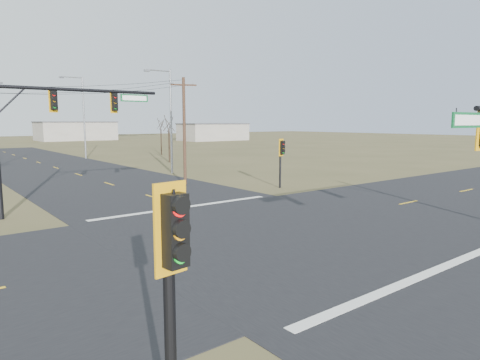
% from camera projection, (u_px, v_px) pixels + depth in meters
% --- Properties ---
extents(ground, '(320.00, 320.00, 0.00)m').
position_uv_depth(ground, '(268.00, 232.00, 20.06)').
color(ground, brown).
rests_on(ground, ground).
extents(road_ew, '(160.00, 14.00, 0.02)m').
position_uv_depth(road_ew, '(268.00, 232.00, 20.06)').
color(road_ew, black).
rests_on(road_ew, ground).
extents(road_ns, '(14.00, 160.00, 0.02)m').
position_uv_depth(road_ns, '(268.00, 232.00, 20.06)').
color(road_ns, black).
rests_on(road_ns, ground).
extents(stop_bar_near, '(12.00, 0.40, 0.01)m').
position_uv_depth(stop_bar_near, '(419.00, 277.00, 14.20)').
color(stop_bar_near, silver).
rests_on(stop_bar_near, road_ns).
extents(stop_bar_far, '(12.00, 0.40, 0.01)m').
position_uv_depth(stop_bar_far, '(186.00, 207.00, 25.92)').
color(stop_bar_far, silver).
rests_on(stop_bar_far, road_ns).
extents(mast_arm_far, '(9.34, 0.58, 7.57)m').
position_uv_depth(mast_arm_far, '(52.00, 117.00, 23.81)').
color(mast_arm_far, black).
rests_on(mast_arm_far, ground).
extents(pedestal_signal_ne, '(0.63, 0.53, 3.88)m').
position_uv_depth(pedestal_signal_ne, '(282.00, 151.00, 33.12)').
color(pedestal_signal_ne, black).
rests_on(pedestal_signal_ne, ground).
extents(pedestal_signal_sw, '(0.61, 0.52, 4.34)m').
position_uv_depth(pedestal_signal_sw, '(173.00, 261.00, 6.09)').
color(pedestal_signal_sw, black).
rests_on(pedestal_signal_sw, ground).
extents(utility_pole_near, '(2.06, 0.76, 8.71)m').
position_uv_depth(utility_pole_near, '(184.00, 129.00, 34.89)').
color(utility_pole_near, '#452D1D').
rests_on(utility_pole_near, ground).
extents(streetlight_a, '(2.84, 0.26, 10.24)m').
position_uv_depth(streetlight_a, '(169.00, 116.00, 42.16)').
color(streetlight_a, gray).
rests_on(streetlight_a, ground).
extents(streetlight_b, '(3.18, 0.50, 11.36)m').
position_uv_depth(streetlight_b, '(82.00, 113.00, 59.17)').
color(streetlight_b, gray).
rests_on(streetlight_b, ground).
extents(bare_tree_c, '(2.91, 2.91, 6.33)m').
position_uv_depth(bare_tree_c, '(169.00, 123.00, 53.99)').
color(bare_tree_c, black).
rests_on(bare_tree_c, ground).
extents(bare_tree_d, '(2.41, 2.41, 6.05)m').
position_uv_depth(bare_tree_d, '(161.00, 124.00, 66.56)').
color(bare_tree_d, black).
rests_on(bare_tree_d, ground).
extents(warehouse_mid, '(20.00, 12.00, 5.00)m').
position_uv_depth(warehouse_mid, '(76.00, 131.00, 120.93)').
color(warehouse_mid, '#A09A8E').
rests_on(warehouse_mid, ground).
extents(warehouse_right, '(18.00, 10.00, 4.50)m').
position_uv_depth(warehouse_right, '(213.00, 132.00, 119.69)').
color(warehouse_right, '#A09A8E').
rests_on(warehouse_right, ground).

